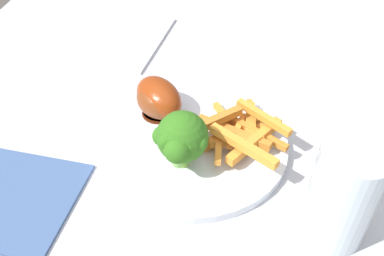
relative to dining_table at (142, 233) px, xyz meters
name	(u,v)px	position (x,y,z in m)	size (l,w,h in m)	color
dining_table	(142,233)	(0.00, 0.00, 0.00)	(1.17, 0.80, 0.72)	#B7B7BC
dinner_plate	(192,143)	(-0.08, 0.06, 0.11)	(0.25, 0.25, 0.01)	silver
broccoli_floret_front	(181,138)	(-0.03, 0.05, 0.16)	(0.07, 0.07, 0.08)	#82BA49
broccoli_floret_middle	(178,137)	(-0.04, 0.05, 0.16)	(0.05, 0.05, 0.07)	#76A856
carrot_fries_pile	(239,132)	(-0.09, 0.12, 0.13)	(0.14, 0.14, 0.04)	orange
chicken_drumstick_near	(159,102)	(-0.12, 0.00, 0.14)	(0.10, 0.11, 0.05)	#51200E
chicken_drumstick_far	(162,99)	(-0.13, 0.01, 0.14)	(0.12, 0.12, 0.05)	#601D09
fork	(157,44)	(-0.32, -0.05, 0.10)	(0.19, 0.01, 0.01)	silver
water_glass	(343,195)	(0.02, 0.23, 0.16)	(0.07, 0.07, 0.12)	silver
napkin	(4,197)	(0.05, -0.15, 0.10)	(0.17, 0.14, 0.00)	#3D5684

